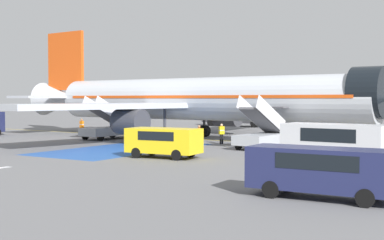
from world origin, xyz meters
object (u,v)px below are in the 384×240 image
at_px(fuel_tanker, 236,113).
at_px(service_van_3, 164,140).
at_px(ground_crew_0, 82,126).
at_px(service_van_0, 335,141).
at_px(terminal_building, 374,96).
at_px(airliner, 194,99).
at_px(boarding_stairs_aft, 107,128).
at_px(boarding_stairs_forward, 262,135).
at_px(service_van_1, 323,168).
at_px(traffic_cone_0, 148,139).
at_px(ground_crew_1, 222,132).
at_px(traffic_cone_1, 380,154).
at_px(ground_crew_2, 199,134).

xyz_separation_m(fuel_tanker, service_van_3, (13.34, -35.20, -0.59)).
bearing_deg(ground_crew_0, service_van_0, -6.64).
distance_m(fuel_tanker, terminal_building, 66.82).
bearing_deg(fuel_tanker, airliner, 20.70).
relative_size(boarding_stairs_aft, fuel_tanker, 0.58).
bearing_deg(boarding_stairs_forward, fuel_tanker, 124.62).
xyz_separation_m(service_van_1, traffic_cone_0, (-19.93, 16.18, -0.80)).
height_order(service_van_3, ground_crew_1, service_van_3).
bearing_deg(traffic_cone_1, ground_crew_2, 173.75).
relative_size(boarding_stairs_forward, traffic_cone_0, 8.43).
height_order(service_van_3, ground_crew_0, service_van_3).
height_order(fuel_tanker, ground_crew_1, fuel_tanker).
bearing_deg(boarding_stairs_aft, ground_crew_2, -6.03).
distance_m(boarding_stairs_aft, fuel_tanker, 25.56).
xyz_separation_m(service_van_0, service_van_1, (2.46, -9.37, -0.22)).
bearing_deg(boarding_stairs_aft, traffic_cone_1, -4.10).
relative_size(airliner, service_van_3, 8.85).
distance_m(service_van_3, ground_crew_1, 10.68).
bearing_deg(terminal_building, ground_crew_0, -93.35).
distance_m(ground_crew_0, terminal_building, 91.45).
relative_size(ground_crew_0, ground_crew_1, 1.06).
bearing_deg(boarding_stairs_forward, service_van_3, -102.84).
xyz_separation_m(service_van_0, terminal_building, (-21.79, 100.48, 2.91)).
relative_size(boarding_stairs_forward, ground_crew_2, 3.32).
relative_size(airliner, service_van_0, 7.35).
height_order(service_van_0, traffic_cone_0, service_van_0).
bearing_deg(ground_crew_1, airliner, -92.30).
distance_m(fuel_tanker, ground_crew_2, 29.55).
bearing_deg(service_van_0, fuel_tanker, -141.22).
distance_m(boarding_stairs_aft, traffic_cone_1, 24.52).
bearing_deg(ground_crew_1, ground_crew_0, -58.59).
height_order(airliner, service_van_1, airliner).
relative_size(boarding_stairs_aft, traffic_cone_0, 8.43).
height_order(airliner, terminal_building, airliner).
xyz_separation_m(fuel_tanker, ground_crew_0, (-3.71, -24.48, -0.70)).
bearing_deg(ground_crew_2, terminal_building, 162.32).
bearing_deg(service_van_0, ground_crew_2, -113.24).
height_order(fuel_tanker, ground_crew_2, fuel_tanker).
height_order(service_van_3, terminal_building, terminal_building).
bearing_deg(boarding_stairs_forward, traffic_cone_0, -174.21).
relative_size(ground_crew_2, traffic_cone_0, 2.54).
height_order(traffic_cone_1, terminal_building, terminal_building).
bearing_deg(ground_crew_1, traffic_cone_0, -36.02).
xyz_separation_m(airliner, ground_crew_2, (4.12, -5.84, -2.64)).
height_order(ground_crew_0, traffic_cone_0, ground_crew_0).
distance_m(boarding_stairs_forward, boarding_stairs_aft, 15.55).
bearing_deg(fuel_tanker, service_van_3, 23.51).
distance_m(airliner, ground_crew_0, 11.38).
relative_size(fuel_tanker, ground_crew_0, 5.39).
height_order(boarding_stairs_forward, boarding_stairs_aft, boarding_stairs_forward).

